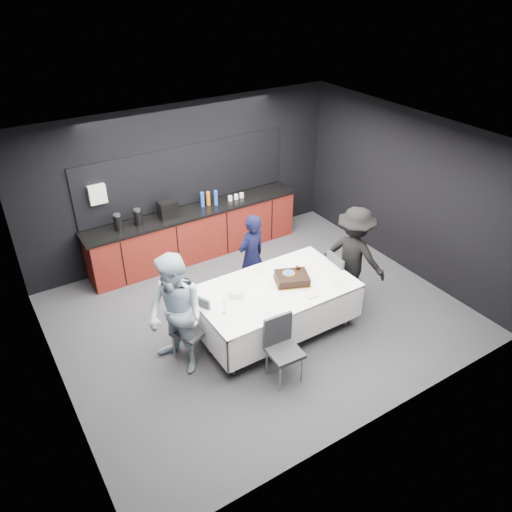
{
  "coord_description": "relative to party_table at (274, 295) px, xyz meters",
  "views": [
    {
      "loc": [
        -3.38,
        -5.27,
        4.94
      ],
      "look_at": [
        0.0,
        0.1,
        1.05
      ],
      "focal_mm": 35.0,
      "sensor_mm": 36.0,
      "label": 1
    }
  ],
  "objects": [
    {
      "name": "ground",
      "position": [
        0.0,
        0.4,
        -0.64
      ],
      "size": [
        6.0,
        6.0,
        0.0
      ],
      "primitive_type": "plane",
      "color": "#3D3D42",
      "rests_on": "ground"
    },
    {
      "name": "room_shell",
      "position": [
        0.0,
        0.4,
        1.22
      ],
      "size": [
        6.04,
        5.04,
        2.82
      ],
      "color": "white",
      "rests_on": "ground"
    },
    {
      "name": "kitchenette",
      "position": [
        -0.02,
        2.62,
        -0.1
      ],
      "size": [
        4.1,
        0.64,
        2.05
      ],
      "color": "#5C140E",
      "rests_on": "ground"
    },
    {
      "name": "party_table",
      "position": [
        0.0,
        0.0,
        0.0
      ],
      "size": [
        2.32,
        1.32,
        0.78
      ],
      "color": "#99999E",
      "rests_on": "ground"
    },
    {
      "name": "cake_assembly",
      "position": [
        0.3,
        -0.02,
        0.2
      ],
      "size": [
        0.63,
        0.58,
        0.16
      ],
      "color": "gold",
      "rests_on": "party_table"
    },
    {
      "name": "plate_stack",
      "position": [
        -0.57,
        0.12,
        0.19
      ],
      "size": [
        0.23,
        0.23,
        0.1
      ],
      "primitive_type": "cylinder",
      "color": "white",
      "rests_on": "party_table"
    },
    {
      "name": "loose_plate_near",
      "position": [
        -0.34,
        -0.45,
        0.14
      ],
      "size": [
        0.22,
        0.22,
        0.01
      ],
      "primitive_type": "cylinder",
      "color": "white",
      "rests_on": "party_table"
    },
    {
      "name": "loose_plate_right_a",
      "position": [
        0.67,
        0.17,
        0.14
      ],
      "size": [
        0.19,
        0.19,
        0.01
      ],
      "primitive_type": "cylinder",
      "color": "white",
      "rests_on": "party_table"
    },
    {
      "name": "loose_plate_right_b",
      "position": [
        0.83,
        -0.4,
        0.14
      ],
      "size": [
        0.2,
        0.2,
        0.01
      ],
      "primitive_type": "cylinder",
      "color": "white",
      "rests_on": "party_table"
    },
    {
      "name": "loose_plate_far",
      "position": [
        0.06,
        0.5,
        0.14
      ],
      "size": [
        0.22,
        0.22,
        0.01
      ],
      "primitive_type": "cylinder",
      "color": "white",
      "rests_on": "party_table"
    },
    {
      "name": "fork_pile",
      "position": [
        0.32,
        -0.47,
        0.15
      ],
      "size": [
        0.18,
        0.12,
        0.03
      ],
      "primitive_type": "cube",
      "rotation": [
        0.0,
        0.0,
        -0.1
      ],
      "color": "white",
      "rests_on": "party_table"
    },
    {
      "name": "champagne_flute",
      "position": [
        -0.91,
        -0.14,
        0.3
      ],
      "size": [
        0.06,
        0.06,
        0.22
      ],
      "color": "white",
      "rests_on": "party_table"
    },
    {
      "name": "chair_left",
      "position": [
        -1.24,
        0.16,
        -0.11
      ],
      "size": [
        0.56,
        0.56,
        0.92
      ],
      "color": "#2D2E33",
      "rests_on": "ground"
    },
    {
      "name": "chair_right",
      "position": [
        1.27,
        0.02,
        -0.11
      ],
      "size": [
        0.45,
        0.45,
        0.92
      ],
      "color": "#2D2E33",
      "rests_on": "ground"
    },
    {
      "name": "chair_near",
      "position": [
        -0.45,
        -0.84,
        -0.11
      ],
      "size": [
        0.44,
        0.44,
        0.92
      ],
      "color": "#2D2E33",
      "rests_on": "ground"
    },
    {
      "name": "person_center",
      "position": [
        0.2,
        0.95,
        0.1
      ],
      "size": [
        0.6,
        0.46,
        1.48
      ],
      "primitive_type": "imported",
      "rotation": [
        0.0,
        0.0,
        3.35
      ],
      "color": "black",
      "rests_on": "ground"
    },
    {
      "name": "person_left",
      "position": [
        -1.53,
        0.04,
        0.24
      ],
      "size": [
        0.9,
        1.02,
        1.76
      ],
      "primitive_type": "imported",
      "rotation": [
        0.0,
        0.0,
        -1.26
      ],
      "color": "#ABC4D7",
      "rests_on": "ground"
    },
    {
      "name": "person_right",
      "position": [
        1.52,
        0.01,
        0.18
      ],
      "size": [
        1.0,
        1.22,
        1.64
      ],
      "primitive_type": "imported",
      "rotation": [
        0.0,
        0.0,
        2.0
      ],
      "color": "black",
      "rests_on": "ground"
    }
  ]
}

